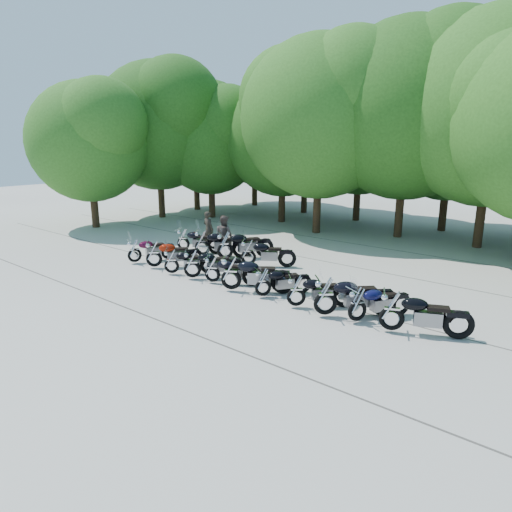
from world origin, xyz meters
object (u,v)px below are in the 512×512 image
Objects in this scene: motorcycle_11 at (183,239)px; motorcycle_13 at (225,244)px; motorcycle_0 at (134,250)px; rider_1 at (224,235)px; motorcycle_6 at (263,281)px; motorcycle_7 at (296,290)px; motorcycle_14 at (248,251)px; motorcycle_8 at (326,295)px; rider_0 at (208,229)px; motorcycle_5 at (231,272)px; motorcycle_2 at (171,260)px; motorcycle_3 at (192,263)px; motorcycle_9 at (358,303)px; motorcycle_12 at (202,242)px; motorcycle_10 at (392,309)px; motorcycle_1 at (154,253)px; motorcycle_4 at (212,268)px.

motorcycle_13 is (2.69, 0.07, 0.10)m from motorcycle_11.
motorcycle_0 is 4.06m from rider_1.
motorcycle_7 reaches higher than motorcycle_6.
motorcycle_8 is at bearing -150.38° from motorcycle_14.
motorcycle_0 is 4.22m from rider_0.
motorcycle_5 reaches higher than motorcycle_14.
motorcycle_14 is (-1.68, 2.89, -0.07)m from motorcycle_5.
motorcycle_6 is at bearing -130.06° from motorcycle_2.
motorcycle_3 is 1.06× the size of motorcycle_9.
motorcycle_12 is (1.40, 2.70, 0.11)m from motorcycle_0.
motorcycle_8 is at bearing -158.90° from motorcycle_0.
motorcycle_6 is 0.81× the size of motorcycle_8.
rider_1 reaches higher than motorcycle_11.
motorcycle_14 is 1.26× the size of rider_0.
motorcycle_5 is (3.23, -0.01, 0.14)m from motorcycle_2.
motorcycle_14 is 4.05m from rider_0.
motorcycle_14 is (-5.50, 2.84, -0.06)m from motorcycle_8.
motorcycle_5 reaches higher than motorcycle_10.
motorcycle_13 is at bearing 138.71° from rider_1.
rider_0 is (-2.25, 4.27, 0.33)m from motorcycle_2.
motorcycle_8 reaches higher than motorcycle_10.
rider_0 reaches higher than motorcycle_2.
motorcycle_1 is at bearing 145.90° from motorcycle_12.
rider_0 is (-4.32, 4.04, 0.32)m from motorcycle_4.
rider_0 reaches higher than motorcycle_11.
rider_1 is at bearing 20.88° from motorcycle_8.
motorcycle_13 is at bearing -112.50° from motorcycle_12.
motorcycle_7 is at bearing -141.60° from motorcycle_12.
motorcycle_9 reaches higher than motorcycle_6.
rider_1 is at bearing -67.60° from motorcycle_12.
motorcycle_12 is at bearing -6.36° from motorcycle_3.
motorcycle_13 is 1.43m from motorcycle_14.
motorcycle_4 is at bearing 65.04° from motorcycle_10.
motorcycle_2 is (2.53, -0.07, -0.02)m from motorcycle_0.
motorcycle_14 is at bearing -150.87° from motorcycle_13.
motorcycle_11 is at bearing 56.91° from motorcycle_14.
motorcycle_4 is 0.86× the size of motorcycle_10.
motorcycle_7 is 0.93× the size of motorcycle_14.
motorcycle_5 is (5.75, -0.07, 0.12)m from motorcycle_0.
motorcycle_4 is 0.96× the size of motorcycle_9.
rider_1 is (-7.57, 3.54, 0.24)m from motorcycle_8.
motorcycle_4 is (4.59, 0.16, -0.02)m from motorcycle_0.
rider_1 is at bearing 38.34° from motorcycle_14.
motorcycle_9 is (10.54, 0.17, 0.01)m from motorcycle_0.
motorcycle_12 is 1.33× the size of rider_1.
motorcycle_5 is 4.79m from motorcycle_9.
motorcycle_2 is at bearing 58.54° from motorcycle_5.
motorcycle_9 is at bearing -146.99° from motorcycle_6.
motorcycle_0 reaches higher than motorcycle_4.
motorcycle_4 is 7.00m from motorcycle_10.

